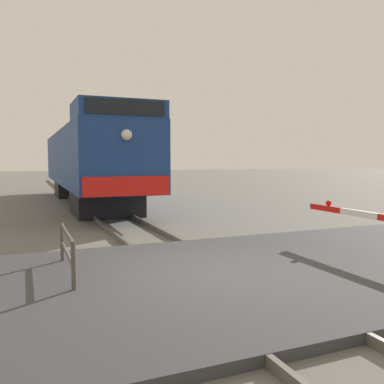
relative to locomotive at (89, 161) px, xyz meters
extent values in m
plane|color=#605E59|center=(0.00, -14.50, -2.19)|extent=(160.00, 160.00, 0.00)
cube|color=#59544C|center=(-0.72, -14.50, -2.11)|extent=(0.08, 80.00, 0.15)
cube|color=#59544C|center=(0.72, -14.50, -2.11)|extent=(0.08, 80.00, 0.15)
cube|color=#38383A|center=(0.00, -14.50, -2.11)|extent=(36.00, 6.12, 0.16)
cube|color=black|center=(0.00, -4.37, -1.66)|extent=(2.58, 3.20, 1.05)
cube|color=black|center=(0.00, 4.81, -1.66)|extent=(2.58, 3.20, 1.05)
cube|color=navy|center=(0.00, 0.22, 0.16)|extent=(3.04, 16.69, 2.60)
cube|color=navy|center=(0.00, -6.87, 1.76)|extent=(2.98, 2.50, 0.61)
cube|color=black|center=(0.00, -8.15, 1.76)|extent=(2.58, 0.06, 0.49)
cube|color=red|center=(0.00, -8.16, -0.79)|extent=(2.88, 0.08, 0.64)
sphere|color=#F2EACC|center=(0.00, -8.17, 0.87)|extent=(0.36, 0.36, 0.36)
cube|color=white|center=(3.87, -14.21, -1.15)|extent=(0.10, 1.09, 0.14)
cube|color=red|center=(3.87, -13.12, -1.15)|extent=(0.10, 1.09, 0.14)
sphere|color=red|center=(3.87, -13.21, -1.01)|extent=(0.14, 0.14, 0.14)
cylinder|color=#4C4742|center=(-2.41, -14.50, -1.71)|extent=(0.08, 0.08, 0.95)
cylinder|color=#4C4742|center=(-2.41, -12.44, -1.71)|extent=(0.08, 0.08, 0.95)
cylinder|color=#4C4742|center=(-2.41, -13.47, -1.28)|extent=(0.06, 2.06, 0.06)
cylinder|color=#4C4742|center=(-2.41, -13.47, -1.67)|extent=(0.06, 2.06, 0.06)
camera|label=1|loc=(-3.12, -21.15, 0.06)|focal=37.96mm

